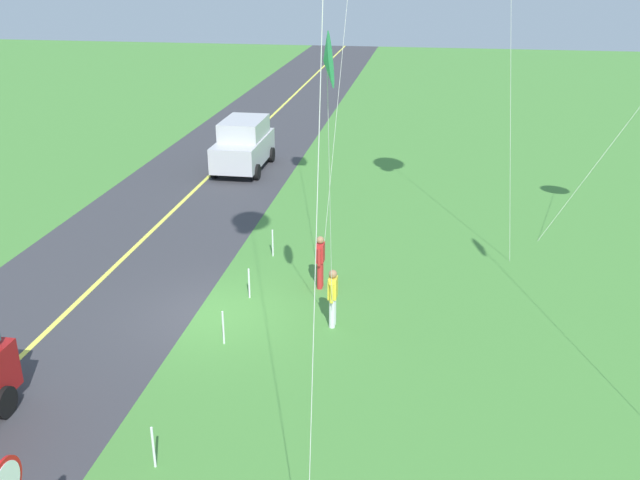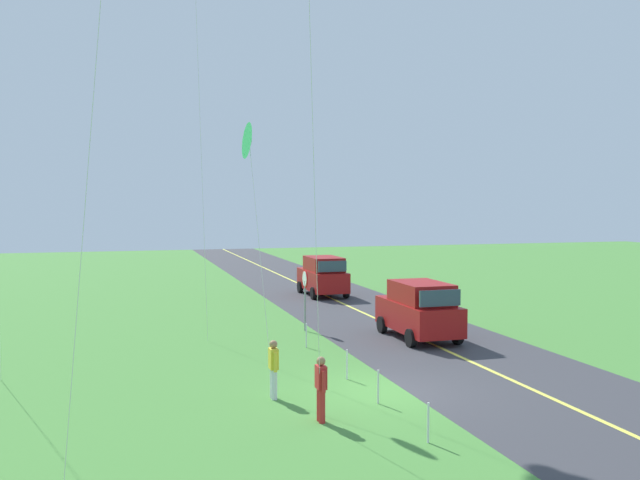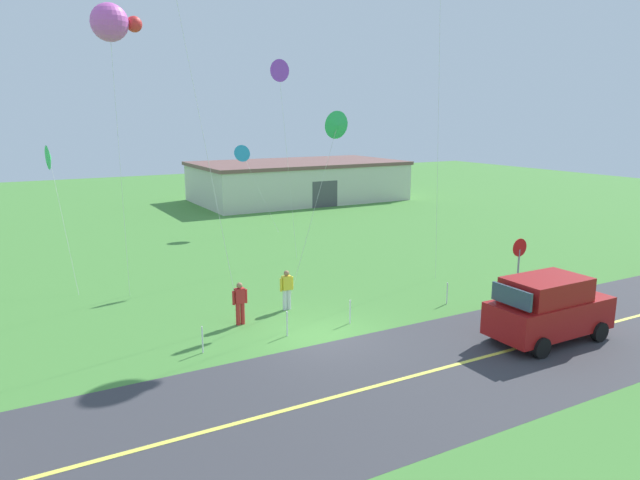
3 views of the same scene
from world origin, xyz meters
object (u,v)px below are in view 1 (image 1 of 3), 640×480
Objects in this scene: car_parked_west_far at (244,144)px; kite_blue_mid at (327,61)px; person_adult_companion at (333,296)px; person_adult_near at (320,260)px.

kite_blue_mid reaches higher than car_parked_west_far.
car_parked_west_far is 18.34m from kite_blue_mid.
car_parked_west_far reaches higher than person_adult_companion.
person_adult_companion is 6.72m from kite_blue_mid.
person_adult_companion is (2.23, 0.68, 0.00)m from person_adult_near.
kite_blue_mid is at bearing 20.95° from car_parked_west_far.
person_adult_near is at bearing 0.29° from person_adult_companion.
person_adult_companion is at bearing 114.18° from person_adult_near.
person_adult_near is at bearing -169.35° from kite_blue_mid.
car_parked_west_far is 12.75m from person_adult_near.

